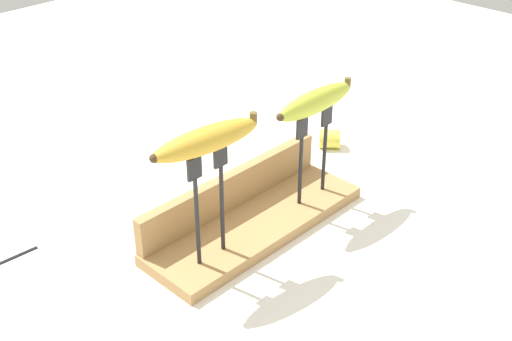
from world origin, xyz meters
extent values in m
plane|color=white|center=(0.00, 0.00, 0.00)|extent=(3.00, 3.00, 0.00)
cube|color=#A87F4C|center=(0.00, 0.00, 0.01)|extent=(0.43, 0.14, 0.02)
cube|color=#A87F4C|center=(0.00, 0.06, 0.06)|extent=(0.42, 0.02, 0.07)
cylinder|color=black|center=(-0.15, -0.02, 0.10)|extent=(0.01, 0.01, 0.16)
cube|color=black|center=(-0.15, -0.02, 0.20)|extent=(0.03, 0.00, 0.04)
cylinder|color=black|center=(-0.10, -0.02, 0.10)|extent=(0.01, 0.01, 0.16)
cube|color=black|center=(-0.10, -0.02, 0.20)|extent=(0.03, 0.00, 0.04)
cylinder|color=black|center=(0.09, -0.02, 0.09)|extent=(0.01, 0.01, 0.14)
cube|color=black|center=(0.09, -0.02, 0.18)|extent=(0.03, 0.00, 0.04)
cylinder|color=black|center=(0.16, -0.02, 0.09)|extent=(0.01, 0.01, 0.14)
cube|color=black|center=(0.16, -0.02, 0.18)|extent=(0.03, 0.00, 0.04)
ellipsoid|color=gold|center=(-0.13, -0.02, 0.24)|extent=(0.19, 0.07, 0.04)
cylinder|color=brown|center=(-0.04, -0.03, 0.25)|extent=(0.01, 0.01, 0.02)
sphere|color=#3F2D19|center=(-0.22, -0.01, 0.24)|extent=(0.01, 0.01, 0.01)
ellipsoid|color=#B2C138|center=(0.13, -0.02, 0.22)|extent=(0.19, 0.04, 0.04)
cylinder|color=brown|center=(0.21, -0.02, 0.23)|extent=(0.01, 0.01, 0.02)
sphere|color=#3F2D19|center=(0.04, -0.02, 0.22)|extent=(0.01, 0.01, 0.01)
cylinder|color=#DBD147|center=(0.33, 0.10, 0.02)|extent=(0.06, 0.06, 0.04)
cylinder|color=beige|center=(0.32, 0.11, 0.02)|extent=(0.03, 0.03, 0.04)
camera|label=1|loc=(-0.70, -0.68, 0.70)|focal=46.77mm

